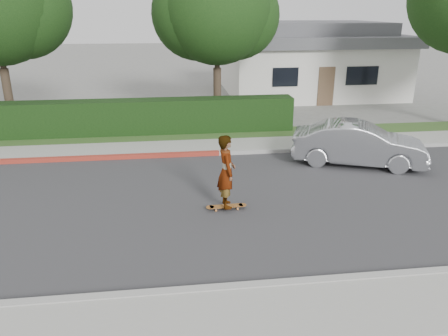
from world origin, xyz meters
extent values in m
plane|color=slate|center=(0.00, 0.00, 0.00)|extent=(120.00, 120.00, 0.00)
cube|color=#2D2D30|center=(0.00, 0.00, 0.01)|extent=(60.00, 8.00, 0.01)
cube|color=#9E9E99|center=(0.00, -4.10, 0.07)|extent=(60.00, 0.20, 0.15)
cube|color=gray|center=(0.00, -5.00, 0.06)|extent=(60.00, 1.60, 0.12)
cube|color=#9E9E99|center=(0.00, 4.10, 0.07)|extent=(60.00, 0.20, 0.15)
cube|color=maroon|center=(-5.00, 4.10, 0.08)|extent=(12.00, 0.21, 0.15)
cube|color=gray|center=(0.00, 5.00, 0.06)|extent=(60.00, 1.60, 0.12)
cube|color=#2D4C1E|center=(0.00, 6.60, 0.05)|extent=(60.00, 1.60, 0.10)
cube|color=black|center=(-3.00, 7.20, 0.75)|extent=(15.00, 1.00, 1.50)
cylinder|color=#33261C|center=(-7.50, 8.50, 1.35)|extent=(0.36, 0.36, 2.70)
cylinder|color=#33261C|center=(-7.50, 8.50, 3.38)|extent=(0.24, 0.24, 2.25)
sphere|color=black|center=(-6.60, 8.80, 5.10)|extent=(4.16, 4.16, 4.16)
cylinder|color=#33261C|center=(1.50, 9.00, 1.26)|extent=(0.36, 0.36, 2.52)
cylinder|color=#33261C|center=(1.50, 9.00, 3.15)|extent=(0.24, 0.24, 2.10)
sphere|color=black|center=(1.50, 9.00, 5.04)|extent=(4.80, 4.80, 4.80)
sphere|color=black|center=(0.70, 9.40, 4.84)|extent=(4.08, 4.08, 4.08)
sphere|color=black|center=(2.40, 9.30, 4.74)|extent=(3.84, 3.84, 3.84)
cube|color=beige|center=(8.00, 16.00, 1.50)|extent=(10.00, 8.00, 3.00)
cube|color=#4C4C51|center=(8.00, 16.00, 3.30)|extent=(10.60, 8.60, 0.60)
cube|color=#4C4C51|center=(8.00, 16.00, 3.90)|extent=(8.40, 6.40, 0.80)
cube|color=black|center=(5.50, 11.98, 1.60)|extent=(1.40, 0.06, 1.00)
cube|color=black|center=(9.80, 11.98, 1.60)|extent=(1.80, 0.06, 1.00)
cube|color=brown|center=(7.80, 11.98, 1.05)|extent=(0.90, 0.06, 2.10)
cylinder|color=#C87537|center=(0.38, -0.60, 0.04)|extent=(0.06, 0.04, 0.06)
cylinder|color=#C87537|center=(0.37, -0.44, 0.04)|extent=(0.06, 0.04, 0.06)
cylinder|color=#C87537|center=(0.96, -0.58, 0.04)|extent=(0.06, 0.04, 0.06)
cylinder|color=#C87537|center=(0.95, -0.42, 0.04)|extent=(0.06, 0.04, 0.06)
cube|color=silver|center=(0.37, -0.52, 0.08)|extent=(0.06, 0.18, 0.02)
cube|color=silver|center=(0.96, -0.50, 0.08)|extent=(0.06, 0.18, 0.02)
cube|color=#612A15|center=(0.66, -0.51, 0.10)|extent=(0.88, 0.25, 0.02)
cylinder|color=#612A15|center=(0.23, -0.53, 0.10)|extent=(0.22, 0.22, 0.02)
cylinder|color=#612A15|center=(1.10, -0.49, 0.10)|extent=(0.22, 0.22, 0.02)
imported|color=white|center=(0.66, -0.51, 1.09)|extent=(0.50, 0.73, 1.95)
imported|color=#B3B5BA|center=(5.59, 2.51, 0.73)|extent=(4.66, 3.05, 1.45)
camera|label=1|loc=(-0.73, -10.97, 5.05)|focal=35.00mm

